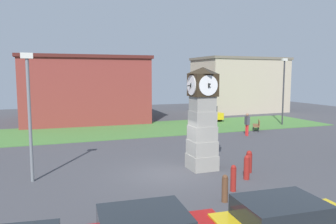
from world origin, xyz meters
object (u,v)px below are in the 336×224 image
at_px(clock_tower, 202,120).
at_px(bollard_far_row, 233,178).
at_px(street_lamp_near_road, 29,107).
at_px(bollard_end_row, 225,188).
at_px(street_lamp_far_side, 284,87).
at_px(pedestrian_crossing_lot, 247,123).
at_px(bollard_near_tower, 249,161).
at_px(bench, 257,125).
at_px(car_far_lot, 206,113).
at_px(bollard_mid_row, 247,167).

relative_size(clock_tower, bollard_far_row, 4.65).
xyz_separation_m(clock_tower, street_lamp_near_road, (-7.93, 0.78, 0.82)).
bearing_deg(bollard_end_row, street_lamp_near_road, 143.90).
bearing_deg(street_lamp_far_side, pedestrian_crossing_lot, -150.11).
bearing_deg(bollard_near_tower, bench, 53.15).
bearing_deg(bench, bollard_far_row, -128.60).
bearing_deg(clock_tower, car_far_lot, 62.65).
bearing_deg(street_lamp_far_side, car_far_lot, 133.81).
xyz_separation_m(bollard_mid_row, pedestrian_crossing_lot, (6.10, 9.20, 0.45)).
height_order(bollard_mid_row, car_far_lot, car_far_lot).
bearing_deg(bollard_mid_row, street_lamp_near_road, 161.86).
bearing_deg(clock_tower, bollard_mid_row, -61.92).
distance_m(bollard_mid_row, car_far_lot, 19.63).
relative_size(bollard_end_row, car_far_lot, 0.26).
distance_m(pedestrian_crossing_lot, street_lamp_near_road, 16.58).
bearing_deg(bollard_far_row, bollard_end_row, -135.33).
height_order(clock_tower, street_lamp_far_side, street_lamp_far_side).
xyz_separation_m(clock_tower, pedestrian_crossing_lot, (7.27, 7.00, -1.47)).
relative_size(bollard_near_tower, bollard_mid_row, 0.97).
bearing_deg(car_far_lot, street_lamp_far_side, -46.19).
distance_m(bollard_end_row, bench, 16.61).
height_order(bollard_near_tower, bollard_far_row, bollard_far_row).
bearing_deg(bollard_mid_row, bench, 52.97).
bearing_deg(street_lamp_near_road, bollard_mid_row, -18.14).
bearing_deg(pedestrian_crossing_lot, car_far_lot, 83.43).
bearing_deg(bollard_far_row, street_lamp_far_side, 45.36).
bearing_deg(street_lamp_far_side, bench, -155.22).
height_order(bollard_mid_row, street_lamp_near_road, street_lamp_near_road).
relative_size(pedestrian_crossing_lot, street_lamp_near_road, 0.31).
bearing_deg(pedestrian_crossing_lot, bollard_mid_row, -123.54).
bearing_deg(bollard_end_row, bollard_near_tower, 44.06).
relative_size(car_far_lot, street_lamp_far_side, 0.64).
relative_size(bollard_far_row, bench, 0.67).
relative_size(clock_tower, bollard_mid_row, 4.57).
height_order(bench, street_lamp_near_road, street_lamp_near_road).
bearing_deg(bollard_mid_row, pedestrian_crossing_lot, 56.46).
distance_m(bollard_near_tower, pedestrian_crossing_lot, 9.92).
relative_size(bollard_near_tower, car_far_lot, 0.27).
xyz_separation_m(bollard_near_tower, bollard_far_row, (-2.08, -1.99, 0.01)).
xyz_separation_m(bollard_far_row, pedestrian_crossing_lot, (7.47, 10.31, 0.46)).
distance_m(bollard_near_tower, street_lamp_near_road, 10.41).
height_order(bollard_end_row, bench, bollard_end_row).
xyz_separation_m(bollard_near_tower, bollard_mid_row, (-0.71, -0.88, 0.02)).
distance_m(bollard_end_row, car_far_lot, 22.36).
distance_m(bollard_mid_row, bollard_end_row, 3.02).
distance_m(bollard_near_tower, street_lamp_far_side, 16.98).
xyz_separation_m(car_far_lot, bench, (1.07, -7.40, -0.25)).
xyz_separation_m(bench, street_lamp_far_side, (4.18, 1.93, 3.09)).
height_order(bollard_near_tower, street_lamp_near_road, street_lamp_near_road).
distance_m(bench, street_lamp_far_side, 5.55).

